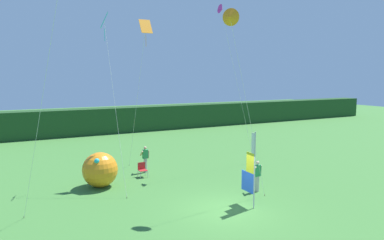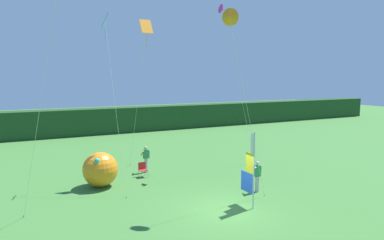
{
  "view_description": "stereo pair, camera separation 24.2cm",
  "coord_description": "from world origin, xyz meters",
  "px_view_note": "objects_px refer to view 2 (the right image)",
  "views": [
    {
      "loc": [
        -8.63,
        -13.27,
        6.19
      ],
      "look_at": [
        0.24,
        3.9,
        3.8
      ],
      "focal_mm": 32.68,
      "sensor_mm": 36.0,
      "label": 1
    },
    {
      "loc": [
        -8.41,
        -13.38,
        6.19
      ],
      "look_at": [
        0.24,
        3.9,
        3.8
      ],
      "focal_mm": 32.68,
      "sensor_mm": 36.0,
      "label": 2
    }
  ],
  "objects_px": {
    "person_near_banner": "(146,158)",
    "kite_orange_delta_1": "(229,18)",
    "inflatable_balloon": "(100,169)",
    "kite_cyan_diamond_3": "(106,29)",
    "person_mid_field": "(257,175)",
    "kite_orange_diamond_0": "(145,35)",
    "banner_flag": "(250,171)",
    "folding_chair": "(143,169)",
    "kite_magenta_delta_4": "(222,11)"
  },
  "relations": [
    {
      "from": "person_mid_field",
      "to": "inflatable_balloon",
      "type": "height_order",
      "value": "inflatable_balloon"
    },
    {
      "from": "kite_orange_diamond_0",
      "to": "kite_cyan_diamond_3",
      "type": "distance_m",
      "value": 2.36
    },
    {
      "from": "kite_orange_delta_1",
      "to": "kite_cyan_diamond_3",
      "type": "distance_m",
      "value": 7.7
    },
    {
      "from": "kite_orange_diamond_0",
      "to": "kite_magenta_delta_4",
      "type": "distance_m",
      "value": 5.4
    },
    {
      "from": "kite_orange_diamond_0",
      "to": "kite_magenta_delta_4",
      "type": "bearing_deg",
      "value": -5.87
    },
    {
      "from": "kite_magenta_delta_4",
      "to": "folding_chair",
      "type": "bearing_deg",
      "value": 175.98
    },
    {
      "from": "kite_cyan_diamond_3",
      "to": "kite_magenta_delta_4",
      "type": "xyz_separation_m",
      "value": [
        7.43,
        -0.62,
        1.53
      ]
    },
    {
      "from": "banner_flag",
      "to": "kite_cyan_diamond_3",
      "type": "xyz_separation_m",
      "value": [
        -4.92,
        7.38,
        7.13
      ]
    },
    {
      "from": "folding_chair",
      "to": "kite_cyan_diamond_3",
      "type": "distance_m",
      "value": 8.62
    },
    {
      "from": "inflatable_balloon",
      "to": "kite_magenta_delta_4",
      "type": "height_order",
      "value": "kite_magenta_delta_4"
    },
    {
      "from": "kite_orange_diamond_0",
      "to": "kite_orange_delta_1",
      "type": "xyz_separation_m",
      "value": [
        1.95,
        -6.3,
        0.22
      ]
    },
    {
      "from": "kite_cyan_diamond_3",
      "to": "banner_flag",
      "type": "bearing_deg",
      "value": -56.3
    },
    {
      "from": "person_near_banner",
      "to": "inflatable_balloon",
      "type": "distance_m",
      "value": 3.69
    },
    {
      "from": "inflatable_balloon",
      "to": "kite_orange_diamond_0",
      "type": "distance_m",
      "value": 8.38
    },
    {
      "from": "kite_orange_delta_1",
      "to": "kite_magenta_delta_4",
      "type": "xyz_separation_m",
      "value": [
        3.14,
        5.78,
        1.5
      ]
    },
    {
      "from": "banner_flag",
      "to": "person_near_banner",
      "type": "distance_m",
      "value": 8.41
    },
    {
      "from": "person_near_banner",
      "to": "kite_magenta_delta_4",
      "type": "distance_m",
      "value": 10.78
    },
    {
      "from": "kite_orange_diamond_0",
      "to": "kite_magenta_delta_4",
      "type": "height_order",
      "value": "kite_magenta_delta_4"
    },
    {
      "from": "banner_flag",
      "to": "folding_chair",
      "type": "distance_m",
      "value": 7.83
    },
    {
      "from": "inflatable_balloon",
      "to": "person_near_banner",
      "type": "bearing_deg",
      "value": 27.09
    },
    {
      "from": "folding_chair",
      "to": "person_mid_field",
      "type": "bearing_deg",
      "value": -50.3
    },
    {
      "from": "banner_flag",
      "to": "kite_orange_delta_1",
      "type": "height_order",
      "value": "kite_orange_delta_1"
    },
    {
      "from": "banner_flag",
      "to": "inflatable_balloon",
      "type": "distance_m",
      "value": 8.55
    },
    {
      "from": "person_mid_field",
      "to": "kite_orange_diamond_0",
      "type": "bearing_deg",
      "value": 126.72
    },
    {
      "from": "banner_flag",
      "to": "person_near_banner",
      "type": "height_order",
      "value": "banner_flag"
    },
    {
      "from": "person_near_banner",
      "to": "kite_cyan_diamond_3",
      "type": "height_order",
      "value": "kite_cyan_diamond_3"
    },
    {
      "from": "inflatable_balloon",
      "to": "kite_orange_diamond_0",
      "type": "height_order",
      "value": "kite_orange_diamond_0"
    },
    {
      "from": "person_mid_field",
      "to": "inflatable_balloon",
      "type": "distance_m",
      "value": 8.75
    },
    {
      "from": "folding_chair",
      "to": "kite_orange_delta_1",
      "type": "height_order",
      "value": "kite_orange_delta_1"
    },
    {
      "from": "person_near_banner",
      "to": "kite_orange_delta_1",
      "type": "xyz_separation_m",
      "value": [
        1.79,
        -7.02,
        8.0
      ]
    },
    {
      "from": "person_mid_field",
      "to": "kite_cyan_diamond_3",
      "type": "height_order",
      "value": "kite_cyan_diamond_3"
    },
    {
      "from": "inflatable_balloon",
      "to": "kite_cyan_diamond_3",
      "type": "bearing_deg",
      "value": 53.34
    },
    {
      "from": "banner_flag",
      "to": "person_mid_field",
      "type": "relative_size",
      "value": 2.17
    },
    {
      "from": "kite_orange_delta_1",
      "to": "person_mid_field",
      "type": "bearing_deg",
      "value": 15.11
    },
    {
      "from": "person_mid_field",
      "to": "person_near_banner",
      "type": "bearing_deg",
      "value": 122.52
    },
    {
      "from": "kite_orange_diamond_0",
      "to": "kite_cyan_diamond_3",
      "type": "xyz_separation_m",
      "value": [
        -2.35,
        0.09,
        0.18
      ]
    },
    {
      "from": "kite_magenta_delta_4",
      "to": "inflatable_balloon",
      "type": "bearing_deg",
      "value": -176.95
    },
    {
      "from": "kite_orange_delta_1",
      "to": "person_near_banner",
      "type": "bearing_deg",
      "value": 104.34
    },
    {
      "from": "kite_magenta_delta_4",
      "to": "banner_flag",
      "type": "bearing_deg",
      "value": -110.38
    },
    {
      "from": "inflatable_balloon",
      "to": "kite_orange_delta_1",
      "type": "bearing_deg",
      "value": -46.4
    },
    {
      "from": "kite_orange_diamond_0",
      "to": "banner_flag",
      "type": "bearing_deg",
      "value": -70.54
    },
    {
      "from": "folding_chair",
      "to": "kite_cyan_diamond_3",
      "type": "relative_size",
      "value": 0.09
    },
    {
      "from": "folding_chair",
      "to": "kite_magenta_delta_4",
      "type": "height_order",
      "value": "kite_magenta_delta_4"
    },
    {
      "from": "person_near_banner",
      "to": "folding_chair",
      "type": "bearing_deg",
      "value": -121.07
    },
    {
      "from": "person_mid_field",
      "to": "kite_orange_delta_1",
      "type": "bearing_deg",
      "value": -164.89
    },
    {
      "from": "inflatable_balloon",
      "to": "kite_cyan_diamond_3",
      "type": "relative_size",
      "value": 0.2
    },
    {
      "from": "folding_chair",
      "to": "inflatable_balloon",
      "type": "bearing_deg",
      "value": -163.49
    },
    {
      "from": "person_mid_field",
      "to": "kite_cyan_diamond_3",
      "type": "bearing_deg",
      "value": 138.75
    },
    {
      "from": "kite_cyan_diamond_3",
      "to": "person_mid_field",
      "type": "bearing_deg",
      "value": -41.25
    },
    {
      "from": "person_mid_field",
      "to": "kite_magenta_delta_4",
      "type": "bearing_deg",
      "value": 80.64
    }
  ]
}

